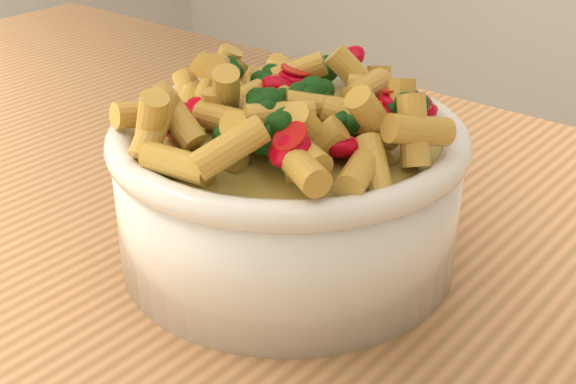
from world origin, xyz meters
The scene contains 3 objects.
table centered at (0.00, 0.00, 0.80)m, with size 1.20×0.80×0.90m.
serving_bowl centered at (0.11, 0.04, 0.95)m, with size 0.24×0.24×0.10m.
pasta_salad centered at (0.11, 0.04, 1.01)m, with size 0.19×0.19×0.04m.
Camera 1 is at (0.42, -0.33, 1.20)m, focal length 50.00 mm.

